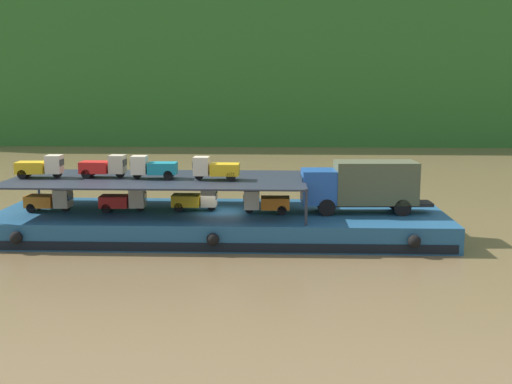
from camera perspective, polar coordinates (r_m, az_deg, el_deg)
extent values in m
plane|color=brown|center=(38.51, -3.24, -3.94)|extent=(400.00, 400.00, 0.00)
cube|color=#286023|center=(108.25, 0.26, 12.86)|extent=(123.26, 32.45, 29.89)
cube|color=navy|center=(38.34, -3.25, -2.85)|extent=(27.05, 8.49, 1.50)
cube|color=black|center=(34.31, -3.91, -5.06)|extent=(26.51, 0.06, 0.50)
sphere|color=black|center=(36.75, -21.02, -3.90)|extent=(0.69, 0.69, 0.69)
sphere|color=black|center=(34.01, -3.95, -4.33)|extent=(0.69, 0.69, 0.69)
sphere|color=black|center=(34.59, 14.23, -4.37)|extent=(0.69, 0.69, 0.69)
cube|color=#1E4C99|center=(37.63, 5.72, 0.52)|extent=(2.09, 2.27, 2.00)
cube|color=#192833|center=(37.48, 4.16, 1.05)|extent=(0.14, 1.84, 0.60)
cube|color=#474C33|center=(38.10, 10.82, 0.89)|extent=(4.89, 2.50, 2.50)
cube|color=black|center=(38.32, 10.76, -1.03)|extent=(6.85, 1.67, 0.20)
cylinder|color=black|center=(38.85, 6.13, -0.84)|extent=(1.01, 0.32, 1.00)
cylinder|color=black|center=(36.88, 6.47, -1.42)|extent=(1.01, 0.32, 1.00)
cylinder|color=black|center=(39.60, 12.52, -0.82)|extent=(1.01, 0.32, 1.00)
cylinder|color=black|center=(37.66, 13.20, -1.39)|extent=(1.01, 0.32, 1.00)
cylinder|color=#232833|center=(41.57, 4.16, 0.58)|extent=(0.16, 0.16, 2.00)
cylinder|color=#232833|center=(34.16, 4.59, -1.43)|extent=(0.16, 0.16, 2.00)
cylinder|color=#232833|center=(44.59, -19.20, 0.69)|extent=(0.16, 0.16, 2.00)
cube|color=#232833|center=(38.39, -8.94, 1.16)|extent=(17.85, 7.69, 0.10)
cube|color=orange|center=(40.19, -19.01, -0.78)|extent=(1.77, 1.29, 0.70)
cube|color=#C6B793|center=(39.60, -17.18, -0.54)|extent=(0.96, 1.05, 1.10)
cube|color=#19232D|center=(39.40, -16.56, -0.40)|extent=(0.09, 0.85, 0.38)
cylinder|color=black|center=(39.64, -16.94, -1.33)|extent=(0.57, 0.17, 0.56)
cylinder|color=black|center=(39.95, -19.81, -1.40)|extent=(0.57, 0.17, 0.56)
cylinder|color=black|center=(40.89, -19.19, -1.12)|extent=(0.57, 0.17, 0.56)
cube|color=red|center=(38.90, -12.76, -0.82)|extent=(1.74, 1.25, 0.70)
cube|color=beige|center=(38.57, -10.74, -0.54)|extent=(0.93, 1.03, 1.10)
cube|color=#19232D|center=(38.47, -10.06, -0.38)|extent=(0.07, 0.85, 0.38)
cylinder|color=black|center=(38.64, -10.50, -1.34)|extent=(0.56, 0.16, 0.56)
cylinder|color=black|center=(38.55, -13.49, -1.48)|extent=(0.56, 0.16, 0.56)
cylinder|color=black|center=(39.56, -13.13, -1.18)|extent=(0.56, 0.16, 0.56)
cube|color=gold|center=(38.49, -6.37, -0.75)|extent=(1.71, 1.21, 0.70)
cube|color=#C6B793|center=(38.26, -4.30, -0.48)|extent=(0.91, 1.01, 1.10)
cube|color=#19232D|center=(38.19, -3.60, -0.32)|extent=(0.05, 0.85, 0.38)
cylinder|color=black|center=(38.35, -4.07, -1.29)|extent=(0.56, 0.14, 0.56)
cylinder|color=black|center=(38.11, -7.07, -1.41)|extent=(0.56, 0.14, 0.56)
cylinder|color=black|center=(39.13, -6.82, -1.11)|extent=(0.56, 0.14, 0.56)
cube|color=orange|center=(37.41, 1.76, -1.00)|extent=(1.71, 1.22, 0.70)
cube|color=beige|center=(37.39, -0.39, -0.69)|extent=(0.91, 1.01, 1.10)
cube|color=#19232D|center=(37.39, -1.11, -0.52)|extent=(0.05, 0.85, 0.38)
cylinder|color=black|center=(37.50, -0.61, -1.51)|extent=(0.56, 0.15, 0.56)
cylinder|color=black|center=(38.00, 2.36, -1.37)|extent=(0.56, 0.15, 0.56)
cylinder|color=black|center=(36.96, 2.38, -1.69)|extent=(0.56, 0.15, 0.56)
cube|color=gold|center=(40.48, -19.79, 2.11)|extent=(1.76, 1.29, 0.70)
cube|color=beige|center=(40.03, -17.91, 2.43)|extent=(0.95, 1.05, 1.10)
cube|color=#19232D|center=(39.88, -17.27, 2.59)|extent=(0.09, 0.85, 0.38)
cylinder|color=black|center=(40.05, -17.66, 1.65)|extent=(0.57, 0.17, 0.56)
cylinder|color=black|center=(40.16, -20.54, 1.51)|extent=(0.57, 0.17, 0.56)
cylinder|color=black|center=(41.15, -20.05, 1.72)|extent=(0.57, 0.17, 0.56)
cube|color=red|center=(39.50, -14.46, 2.21)|extent=(1.73, 1.24, 0.70)
cube|color=#C6B793|center=(39.07, -12.51, 2.50)|extent=(0.92, 1.02, 1.10)
cube|color=#19232D|center=(38.93, -11.85, 2.66)|extent=(0.06, 0.85, 0.38)
cylinder|color=black|center=(39.10, -12.27, 1.70)|extent=(0.56, 0.15, 0.56)
cylinder|color=black|center=(39.17, -15.23, 1.59)|extent=(0.56, 0.15, 0.56)
cylinder|color=black|center=(40.17, -14.75, 1.81)|extent=(0.56, 0.15, 0.56)
cube|color=teal|center=(38.16, -8.51, 2.15)|extent=(1.74, 1.25, 0.70)
cube|color=beige|center=(38.38, -10.58, 2.44)|extent=(0.93, 1.03, 1.10)
cube|color=#19232D|center=(38.46, -11.27, 2.59)|extent=(0.07, 0.85, 0.38)
cylinder|color=black|center=(38.48, -10.77, 1.62)|extent=(0.56, 0.16, 0.56)
cylinder|color=black|center=(38.67, -7.79, 1.75)|extent=(0.56, 0.16, 0.56)
cylinder|color=black|center=(37.63, -8.01, 1.52)|extent=(0.56, 0.16, 0.56)
cube|color=gold|center=(37.26, -2.85, 2.06)|extent=(1.71, 1.22, 0.70)
cube|color=beige|center=(37.40, -4.99, 2.38)|extent=(0.91, 1.01, 1.10)
cube|color=#19232D|center=(37.45, -5.71, 2.55)|extent=(0.05, 0.85, 0.38)
cylinder|color=black|center=(37.49, -5.21, 1.54)|extent=(0.56, 0.15, 0.56)
cylinder|color=black|center=(37.80, -2.17, 1.64)|extent=(0.56, 0.15, 0.56)
cylinder|color=black|center=(36.75, -2.31, 1.41)|extent=(0.56, 0.15, 0.56)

